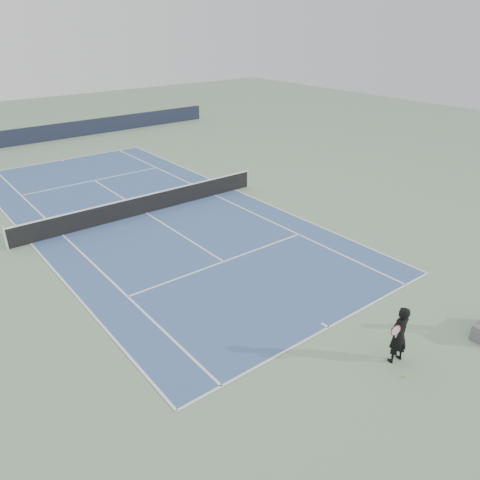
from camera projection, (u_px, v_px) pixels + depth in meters
ground at (146, 213)px, 22.93m from camera, size 80.00×80.00×0.00m
court_surface at (146, 213)px, 22.93m from camera, size 10.97×23.77×0.01m
tennis_net at (145, 204)px, 22.71m from camera, size 12.90×0.10×1.07m
windscreen_far at (33, 135)px, 35.33m from camera, size 30.00×0.25×1.20m
tennis_player at (399, 335)px, 12.78m from camera, size 0.81×0.56×1.76m
tennis_ball at (405, 376)px, 12.52m from camera, size 0.07×0.07×0.07m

